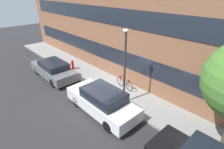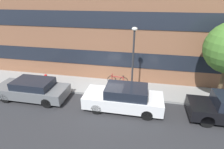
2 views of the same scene
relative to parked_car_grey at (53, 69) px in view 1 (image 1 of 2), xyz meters
The scene contains 8 objects.
ground_plane 4.40m from the parked_car_grey, 13.96° to the left, with size 56.00×56.00×0.00m, color #2B2B2D.
sidewalk_strip 4.79m from the parked_car_grey, 27.38° to the left, with size 28.00×2.27×0.14m.
rowhouse_facade 6.62m from the parked_car_grey, 41.73° to the left, with size 28.00×1.02×8.18m.
parked_car_grey is the anchor object (origin of this frame).
parked_car_white 5.74m from the parked_car_grey, ahead, with size 4.41×1.70×1.44m.
fire_hydrant 1.69m from the parked_car_grey, 91.43° to the left, with size 0.50×0.28×0.78m.
bicycle 5.60m from the parked_car_grey, 27.64° to the left, with size 1.51×0.44×0.74m.
lamp_post 6.57m from the parked_car_grey, 12.79° to the left, with size 0.32×0.32×4.28m.
Camera 1 is at (7.59, -5.96, 6.15)m, focal length 28.00 mm.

